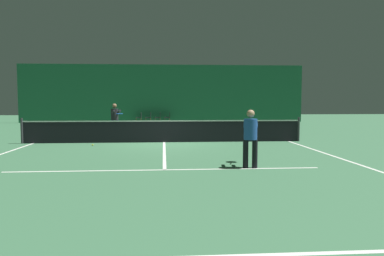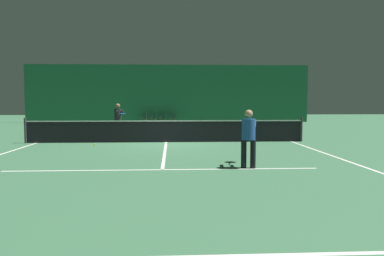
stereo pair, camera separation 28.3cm
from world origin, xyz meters
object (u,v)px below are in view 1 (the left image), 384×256
at_px(courtside_chair_0, 140,117).
at_px(courtside_chair_2, 159,117).
at_px(player_far, 115,117).
at_px(tennis_ball, 93,145).
at_px(courtside_chair_1, 149,117).
at_px(player_near, 250,134).
at_px(tennis_net, 164,131).
at_px(courtside_chair_3, 168,117).

relative_size(courtside_chair_0, courtside_chair_2, 1.00).
bearing_deg(player_far, tennis_ball, -26.28).
bearing_deg(courtside_chair_1, player_near, 9.77).
height_order(player_far, courtside_chair_2, player_far).
bearing_deg(tennis_ball, player_far, 84.80).
bearing_deg(tennis_net, tennis_ball, -161.18).
relative_size(player_far, tennis_ball, 24.90).
relative_size(player_far, courtside_chair_2, 1.96).
bearing_deg(player_near, tennis_net, 33.75).
height_order(player_near, tennis_ball, player_near).
relative_size(courtside_chair_0, courtside_chair_1, 1.00).
bearing_deg(courtside_chair_3, courtside_chair_0, -90.00).
bearing_deg(player_near, courtside_chair_1, 23.17).
xyz_separation_m(player_near, courtside_chair_0, (-4.24, 20.21, -0.43)).
distance_m(player_near, player_far, 10.51).
height_order(player_near, courtside_chair_1, player_near).
bearing_deg(courtside_chair_3, tennis_net, -1.45).
xyz_separation_m(tennis_net, tennis_ball, (-2.86, -0.97, -0.48)).
xyz_separation_m(courtside_chair_3, tennis_ball, (-3.21, -14.95, -0.45)).
xyz_separation_m(tennis_net, courtside_chair_3, (0.35, 13.97, -0.03)).
relative_size(courtside_chair_2, tennis_ball, 12.73).
distance_m(player_near, courtside_chair_0, 20.65).
bearing_deg(courtside_chair_0, courtside_chair_3, 90.00).
bearing_deg(player_far, tennis_net, 17.52).
bearing_deg(courtside_chair_3, courtside_chair_1, -90.00).
relative_size(player_near, courtside_chair_0, 1.87).
bearing_deg(courtside_chair_3, tennis_ball, -12.13).
bearing_deg(player_far, courtside_chair_0, 155.97).
height_order(courtside_chair_2, tennis_ball, courtside_chair_2).
xyz_separation_m(player_near, courtside_chair_3, (-1.96, 20.21, -0.43)).
height_order(tennis_net, courtside_chair_1, tennis_net).
bearing_deg(tennis_ball, player_near, -45.47).
relative_size(player_far, courtside_chair_3, 1.96).
bearing_deg(player_far, player_near, 6.09).
bearing_deg(player_near, courtside_chair_3, 18.93).
bearing_deg(courtside_chair_1, courtside_chair_0, -90.00).
relative_size(player_near, tennis_ball, 23.77).
distance_m(player_far, courtside_chair_1, 10.95).
distance_m(player_near, courtside_chair_1, 20.51).
bearing_deg(player_near, courtside_chair_0, 25.25).
bearing_deg(tennis_ball, tennis_net, 18.82).
xyz_separation_m(courtside_chair_2, courtside_chair_3, (0.76, 0.00, 0.00)).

